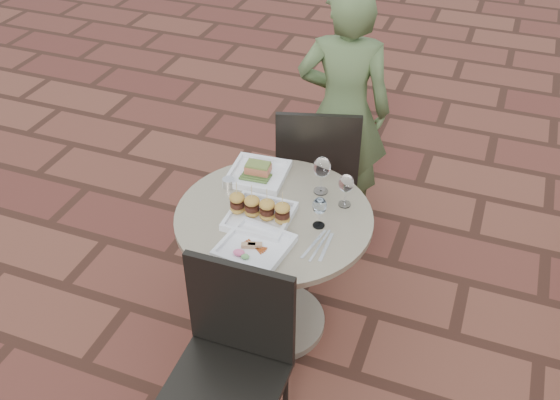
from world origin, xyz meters
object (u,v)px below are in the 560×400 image
(chair_near, at_px, (232,354))
(plate_sliders, at_px, (260,212))
(diner, at_px, (343,111))
(cafe_table, at_px, (274,254))
(plate_salmon, at_px, (258,173))
(chair_far, at_px, (317,165))
(plate_tuna, at_px, (254,246))

(chair_near, bearing_deg, plate_sliders, 100.45)
(plate_sliders, bearing_deg, diner, 85.58)
(cafe_table, xyz_separation_m, plate_salmon, (-0.18, 0.25, 0.27))
(cafe_table, relative_size, plate_sliders, 3.13)
(diner, distance_m, plate_sliders, 1.06)
(diner, height_order, plate_salmon, diner)
(cafe_table, relative_size, chair_near, 0.97)
(plate_salmon, bearing_deg, chair_far, 69.57)
(diner, bearing_deg, plate_tuna, 78.29)
(chair_far, xyz_separation_m, diner, (0.05, 0.31, 0.19))
(chair_far, relative_size, chair_near, 1.00)
(plate_salmon, height_order, plate_tuna, plate_salmon)
(plate_tuna, bearing_deg, plate_salmon, 110.86)
(plate_salmon, bearing_deg, cafe_table, -54.09)
(plate_sliders, relative_size, plate_tuna, 0.94)
(plate_sliders, bearing_deg, chair_far, 87.52)
(chair_far, relative_size, plate_tuna, 3.03)
(cafe_table, xyz_separation_m, chair_near, (0.08, -0.66, 0.07))
(chair_far, bearing_deg, diner, -115.28)
(diner, relative_size, plate_sliders, 5.14)
(cafe_table, bearing_deg, plate_sliders, -130.44)
(plate_salmon, bearing_deg, plate_tuna, -69.14)
(chair_far, distance_m, chair_near, 1.35)
(chair_near, relative_size, plate_tuna, 3.03)
(diner, distance_m, plate_tuna, 1.25)
(diner, xyz_separation_m, plate_sliders, (-0.08, -1.05, 0.03))
(diner, distance_m, plate_salmon, 0.78)
(cafe_table, height_order, diner, diner)
(plate_sliders, xyz_separation_m, plate_tuna, (0.06, -0.19, -0.03))
(plate_sliders, height_order, plate_tuna, plate_sliders)
(chair_near, relative_size, plate_salmon, 3.20)
(cafe_table, height_order, plate_salmon, plate_salmon)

